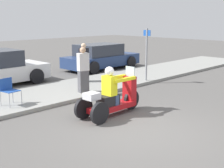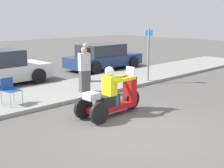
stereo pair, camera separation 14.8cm
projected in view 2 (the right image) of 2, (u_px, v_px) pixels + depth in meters
The scene contains 8 objects.
ground_plane at pixel (138, 131), 7.73m from camera, with size 60.00×60.00×0.00m, color #565451.
sidewalk_strip at pixel (38, 96), 10.92m from camera, with size 28.00×2.80×0.12m.
motorcycle_trike at pixel (112, 98), 8.89m from camera, with size 2.24×0.75×1.43m.
spectator_mid_group at pixel (86, 63), 12.92m from camera, with size 0.40×0.26×1.60m.
spectator_by_tree at pixel (84, 71), 11.08m from camera, with size 0.43×0.31×1.62m.
folding_chair_curbside at pixel (9, 88), 9.56m from camera, with size 0.52×0.52×0.82m.
parked_car_lot_left at pixel (103, 57), 16.83m from camera, with size 4.30×1.98×1.36m.
street_sign at pixel (148, 52), 13.03m from camera, with size 0.08×0.36×2.20m.
Camera 2 is at (-5.57, -4.77, 2.77)m, focal length 50.00 mm.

